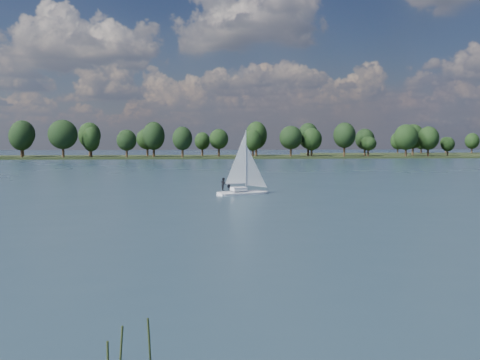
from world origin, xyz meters
name	(u,v)px	position (x,y,z in m)	size (l,w,h in m)	color
ground	(247,172)	(0.00, 100.00, 0.00)	(700.00, 700.00, 0.00)	#233342
far_shore	(217,158)	(0.00, 212.00, 0.00)	(660.00, 40.00, 1.50)	black
sailboat	(241,176)	(-6.69, 47.92, 2.38)	(6.66, 4.19, 8.51)	silver
treeline	(201,139)	(-7.34, 207.89, 8.12)	(563.10, 73.53, 17.76)	black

